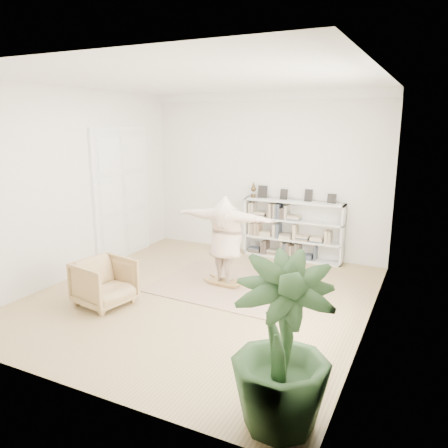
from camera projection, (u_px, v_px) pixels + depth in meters
name	position (u px, v px, depth m)	size (l,w,h in m)	color
floor	(202.00, 296.00, 7.60)	(6.00, 6.00, 0.00)	olive
room_shell	(266.00, 96.00, 9.37)	(6.00, 6.00, 6.00)	silver
doors	(122.00, 195.00, 9.57)	(0.09, 1.78, 2.92)	white
bookshelf	(293.00, 230.00, 9.60)	(2.20, 0.35, 1.64)	silver
armchair	(105.00, 283.00, 7.18)	(0.82, 0.85, 0.77)	tan
rug	(226.00, 285.00, 8.10)	(2.50, 2.00, 0.02)	tan
rocker_board	(226.00, 282.00, 8.08)	(0.55, 0.35, 0.11)	olive
person	(226.00, 237.00, 7.89)	(1.96, 0.53, 1.59)	#C7AA95
houseplant	(281.00, 345.00, 4.19)	(0.98, 0.98, 1.75)	#294924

